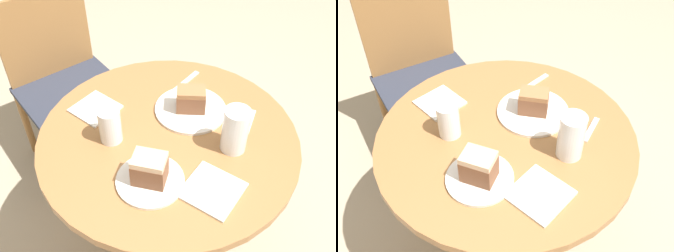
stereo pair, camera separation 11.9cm
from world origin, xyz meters
The scene contains 13 objects.
ground_plane centered at (0.00, 0.00, 0.00)m, with size 8.00×8.00×0.00m, color tan.
table centered at (0.00, 0.00, 0.53)m, with size 0.85×0.85×0.72m.
chair centered at (0.03, 0.81, 0.46)m, with size 0.49×0.44×0.86m.
plate_near centered at (0.14, 0.04, 0.73)m, with size 0.25×0.25×0.01m.
plate_far centered at (-0.16, -0.11, 0.73)m, with size 0.20×0.20×0.01m.
cake_slice_near centered at (0.14, 0.04, 0.77)m, with size 0.12×0.12×0.08m.
cake_slice_far centered at (-0.16, -0.11, 0.78)m, with size 0.11×0.12×0.09m.
glass_lemonade centered at (-0.15, 0.11, 0.77)m, with size 0.07×0.07×0.12m.
glass_water centered at (0.12, -0.17, 0.79)m, with size 0.08×0.08×0.15m.
napkin_stack centered at (-0.05, -0.25, 0.73)m, with size 0.19×0.19×0.01m.
fork centered at (0.22, 0.17, 0.73)m, with size 0.18×0.05×0.00m.
spoon centered at (0.25, -0.13, 0.73)m, with size 0.12×0.07×0.00m.
napkin_side centered at (-0.11, 0.26, 0.73)m, with size 0.16×0.16×0.01m.
Camera 1 is at (-0.59, -0.68, 1.63)m, focal length 42.00 mm.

